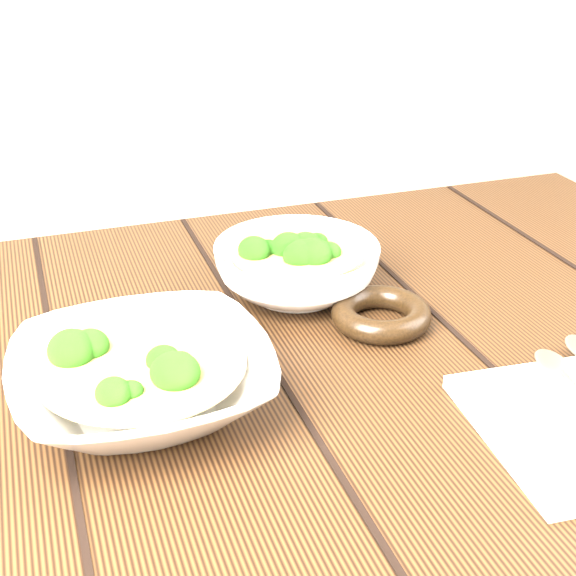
{
  "coord_description": "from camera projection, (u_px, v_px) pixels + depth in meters",
  "views": [
    {
      "loc": [
        -0.22,
        -0.64,
        1.17
      ],
      "look_at": [
        0.02,
        0.05,
        0.8
      ],
      "focal_mm": 50.0,
      "sensor_mm": 36.0,
      "label": 1
    }
  ],
  "objects": [
    {
      "name": "soup_bowl_back",
      "position": [
        297.0,
        267.0,
        0.91
      ],
      "size": [
        0.2,
        0.2,
        0.07
      ],
      "color": "silver",
      "rests_on": "table"
    },
    {
      "name": "table",
      "position": [
        290.0,
        455.0,
        0.85
      ],
      "size": [
        1.2,
        0.8,
        0.75
      ],
      "color": "#321E0E",
      "rests_on": "ground"
    },
    {
      "name": "spoon_left",
      "position": [
        573.0,
        385.0,
        0.72
      ],
      "size": [
        0.05,
        0.19,
        0.01
      ],
      "color": "#9E988C",
      "rests_on": "napkin"
    },
    {
      "name": "trivet",
      "position": [
        381.0,
        314.0,
        0.85
      ],
      "size": [
        0.13,
        0.13,
        0.03
      ],
      "primitive_type": "torus",
      "rotation": [
        0.0,
        0.0,
        -0.25
      ],
      "color": "black",
      "rests_on": "table"
    },
    {
      "name": "soup_bowl_front",
      "position": [
        143.0,
        378.0,
        0.71
      ],
      "size": [
        0.23,
        0.23,
        0.07
      ],
      "color": "silver",
      "rests_on": "table"
    }
  ]
}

